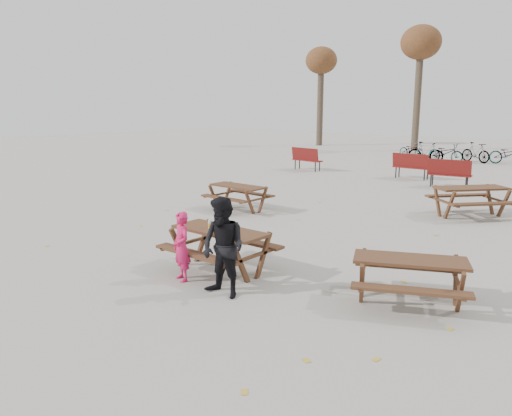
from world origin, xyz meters
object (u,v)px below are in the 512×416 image
Objects in this scene: soda_bottle at (210,225)px; picnic_table_north at (238,198)px; child at (181,247)px; food_tray at (229,231)px; picnic_table_east at (409,281)px; picnic_table_far at (470,202)px; main_picnic_table at (220,240)px; adult at (223,248)px.

soda_bottle is 0.10× the size of picnic_table_north.
soda_bottle is 0.73m from child.
food_tray is 3.08m from picnic_table_east.
soda_bottle reaches higher than picnic_table_far.
soda_bottle is 0.10× the size of picnic_table_east.
main_picnic_table is 0.32m from soda_bottle.
adult reaches higher than food_tray.
main_picnic_table is at bearing 167.53° from picnic_table_east.
picnic_table_far is (1.15, 8.33, -0.39)m from adult.
picnic_table_far is at bearing 74.96° from main_picnic_table.
adult reaches higher than picnic_table_far.
picnic_table_east is 7.35m from picnic_table_north.
child reaches higher than soda_bottle.
soda_bottle is 0.11× the size of adult.
picnic_table_east is at bearing 14.76° from food_tray.
adult is at bearing -43.54° from main_picnic_table.
child is 8.55m from picnic_table_far.
child is at bearing -56.40° from picnic_table_north.
child reaches higher than picnic_table_north.
adult reaches higher than picnic_table_east.
child is at bearing 178.52° from picnic_table_east.
adult is 0.95× the size of picnic_table_north.
main_picnic_table is at bearing 169.27° from food_tray.
food_tray is 0.86m from child.
picnic_table_east is (3.38, 1.49, -0.24)m from child.
child is 3.70m from picnic_table_east.
main_picnic_table is 0.97× the size of picnic_table_far.
picnic_table_north is at bearing 163.34° from picnic_table_far.
adult is 2.84m from picnic_table_east.
child is 0.72× the size of picnic_table_north.
child is (-0.43, -0.71, -0.20)m from food_tray.
child reaches higher than food_tray.
picnic_table_east is at bearing 32.78° from adult.
picnic_table_north is (-3.12, 4.22, -0.49)m from soda_bottle.
adult is (1.04, -0.07, 0.19)m from child.
picnic_table_east is at bearing -26.62° from picnic_table_north.
picnic_table_north is 0.89× the size of picnic_table_far.
adult is 8.42m from picnic_table_far.
food_tray is 0.11× the size of picnic_table_east.
soda_bottle is 7.90m from picnic_table_far.
soda_bottle reaches higher than food_tray.
picnic_table_north is at bearing 128.44° from main_picnic_table.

